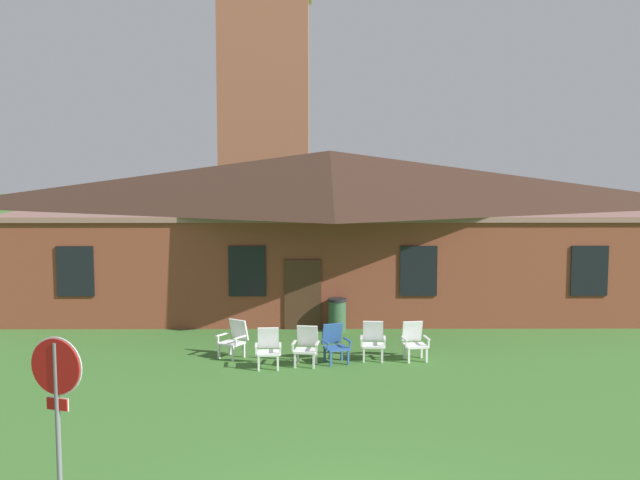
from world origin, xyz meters
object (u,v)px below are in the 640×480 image
lawn_chair_left_end (306,345)px  lawn_chair_far_side (414,340)px  lawn_chair_near_door (268,347)px  lawn_chair_right_end (373,340)px  trash_bin (337,315)px  lawn_chair_by_porch (234,338)px  lawn_chair_middle (335,343)px  stop_sign (57,395)px

lawn_chair_left_end → lawn_chair_far_side: bearing=10.4°
lawn_chair_near_door → lawn_chair_right_end: (2.62, 0.74, 0.00)m
lawn_chair_far_side → trash_bin: size_ratio=0.98×
lawn_chair_left_end → trash_bin: 3.82m
lawn_chair_by_porch → lawn_chair_left_end: 2.01m
lawn_chair_left_end → lawn_chair_middle: bearing=18.6°
stop_sign → trash_bin: size_ratio=2.79×
lawn_chair_right_end → lawn_chair_left_end: bearing=-162.6°
stop_sign → lawn_chair_near_door: stop_sign is taller
stop_sign → lawn_chair_left_end: bearing=69.4°
lawn_chair_by_porch → trash_bin: bearing=47.4°
lawn_chair_by_porch → lawn_chair_far_side: bearing=-3.3°
trash_bin → lawn_chair_left_end: bearing=-103.1°
lawn_chair_middle → lawn_chair_far_side: 2.04m
lawn_chair_right_end → lawn_chair_far_side: (1.04, -0.03, 0.00)m
stop_sign → lawn_chair_left_end: size_ratio=2.86×
lawn_chair_right_end → lawn_chair_near_door: bearing=-164.3°
lawn_chair_right_end → trash_bin: bearing=104.5°
lawn_chair_near_door → lawn_chair_left_end: size_ratio=1.00×
lawn_chair_middle → lawn_chair_far_side: same height
lawn_chair_by_porch → lawn_chair_far_side: size_ratio=1.00×
lawn_chair_near_door → lawn_chair_middle: size_ratio=1.00×
lawn_chair_right_end → lawn_chair_middle: bearing=-163.5°
lawn_chair_left_end → trash_bin: bearing=76.9°
lawn_chair_far_side → trash_bin: 3.73m
lawn_chair_near_door → trash_bin: 4.32m
lawn_chair_far_side → trash_bin: trash_bin is taller
stop_sign → lawn_chair_middle: size_ratio=2.86×
lawn_chair_by_porch → lawn_chair_middle: same height
lawn_chair_by_porch → lawn_chair_left_end: size_ratio=1.00×
stop_sign → trash_bin: stop_sign is taller
stop_sign → lawn_chair_by_porch: (1.39, 9.44, -1.45)m
lawn_chair_right_end → lawn_chair_by_porch: bearing=176.2°
lawn_chair_middle → lawn_chair_far_side: bearing=7.4°
lawn_chair_middle → lawn_chair_right_end: same height
lawn_chair_by_porch → lawn_chair_far_side: same height
lawn_chair_by_porch → lawn_chair_far_side: (4.59, -0.26, 0.00)m
lawn_chair_near_door → trash_bin: size_ratio=0.98×
stop_sign → lawn_chair_far_side: 11.05m
lawn_chair_by_porch → lawn_chair_right_end: bearing=-3.8°
lawn_chair_by_porch → lawn_chair_near_door: bearing=-46.3°
lawn_chair_right_end → lawn_chair_far_side: same height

